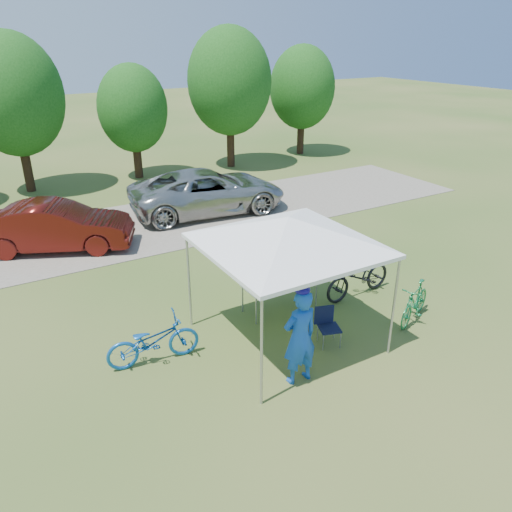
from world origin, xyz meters
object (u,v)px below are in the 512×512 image
at_px(folding_table, 280,283).
at_px(folding_chair, 327,322).
at_px(bike_green, 415,302).
at_px(minivan, 208,191).
at_px(bike_dark, 359,276).
at_px(cooler, 272,276).
at_px(cyclist, 300,337).
at_px(bike_blue, 153,341).
at_px(sedan, 56,226).

distance_m(folding_table, folding_chair, 1.67).
bearing_deg(bike_green, minivan, 161.69).
bearing_deg(bike_dark, minivan, 179.60).
distance_m(cooler, minivan, 7.31).
bearing_deg(bike_dark, bike_green, 7.57).
relative_size(folding_table, folding_chair, 2.14).
bearing_deg(cyclist, bike_green, -172.65).
distance_m(folding_chair, cyclist, 1.49).
xyz_separation_m(folding_chair, bike_blue, (-3.32, 1.17, 0.00)).
distance_m(minivan, sedan, 5.38).
bearing_deg(minivan, bike_dark, -170.36).
relative_size(folding_table, cooler, 3.47).
xyz_separation_m(folding_chair, cyclist, (-1.21, -0.73, 0.47)).
relative_size(folding_chair, minivan, 0.15).
bearing_deg(folding_table, cooler, 180.00).
height_order(cyclist, bike_blue, cyclist).
xyz_separation_m(folding_chair, bike_green, (2.23, -0.30, -0.02)).
distance_m(cyclist, bike_blue, 2.88).
distance_m(bike_green, minivan, 9.09).
bearing_deg(sedan, folding_chair, -130.14).
bearing_deg(cooler, bike_blue, -170.85).
height_order(cooler, bike_green, cooler).
bearing_deg(bike_blue, bike_green, -98.47).
relative_size(folding_chair, cyclist, 0.43).
height_order(folding_table, bike_dark, bike_dark).
height_order(folding_table, cooler, cooler).
bearing_deg(folding_table, minivan, 77.60).
xyz_separation_m(folding_table, folding_chair, (0.07, -1.66, -0.20)).
relative_size(cooler, sedan, 0.12).
bearing_deg(folding_chair, minivan, 99.18).
distance_m(folding_chair, bike_green, 2.25).
bearing_deg(cooler, bike_green, -37.93).
relative_size(bike_green, minivan, 0.28).
bearing_deg(cooler, cyclist, -111.14).
distance_m(folding_table, bike_green, 3.03).
bearing_deg(bike_green, bike_dark, 168.31).
relative_size(bike_dark, sedan, 0.46).
bearing_deg(minivan, bike_green, -169.01).
bearing_deg(cyclist, sedan, -73.04).
height_order(folding_table, bike_blue, bike_blue).
height_order(bike_blue, bike_dark, bike_dark).
relative_size(bike_dark, minivan, 0.36).
height_order(bike_green, bike_dark, bike_dark).
distance_m(bike_dark, sedan, 8.85).
relative_size(minivan, sedan, 1.28).
relative_size(cyclist, sedan, 0.44).
height_order(folding_chair, sedan, sedan).
xyz_separation_m(folding_table, bike_green, (2.30, -1.96, -0.21)).
height_order(folding_table, minivan, minivan).
bearing_deg(bike_dark, sedan, -143.16).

